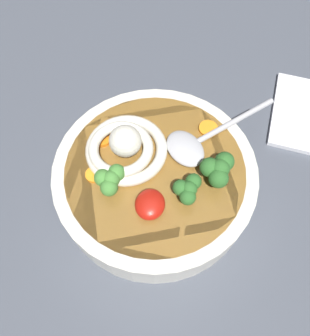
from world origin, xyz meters
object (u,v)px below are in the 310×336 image
Objects in this scene: noodle_pile at (125,147)px; folded_napkin at (310,115)px; soup_spoon at (194,144)px; soup_bowl at (155,178)px.

noodle_pile is 32.09cm from folded_napkin.
soup_spoon reaches higher than folded_napkin.
soup_spoon is at bearing 107.88° from noodle_pile.
soup_spoon is 23.47cm from folded_napkin.
noodle_pile is 9.13cm from soup_spoon.
folded_napkin is at bearing 128.71° from soup_bowl.
soup_spoon is (-4.21, 4.38, 3.79)cm from soup_bowl.
soup_spoon reaches higher than soup_bowl.
noodle_pile reaches higher than folded_napkin.
noodle_pile is 0.80× the size of soup_spoon.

